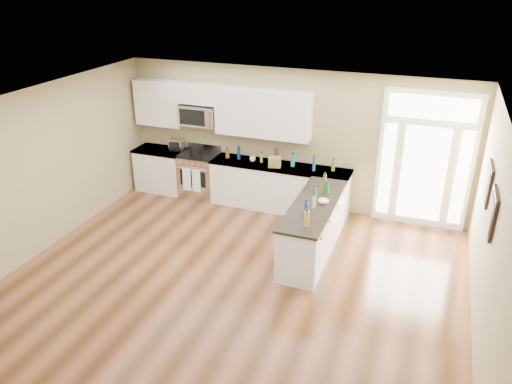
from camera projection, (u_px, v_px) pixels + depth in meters
ground at (209, 317)px, 7.10m from camera, size 8.00×8.00×0.00m
room_shell at (204, 209)px, 6.39m from camera, size 8.00×8.00×8.00m
back_cabinet_left at (162, 171)px, 10.98m from camera, size 1.10×0.66×0.94m
back_cabinet_right at (279, 188)px, 10.12m from camera, size 2.85×0.66×0.94m
peninsula_cabinet at (313, 230)px, 8.54m from camera, size 0.69×2.32×0.94m
upper_cabinet_left at (160, 103)px, 10.49m from camera, size 1.04×0.33×0.95m
upper_cabinet_right at (263, 113)px, 9.76m from camera, size 1.94×0.33×0.95m
upper_cabinet_short at (199, 94)px, 10.08m from camera, size 0.82×0.33×0.40m
microwave at (199, 115)px, 10.23m from camera, size 0.78×0.41×0.42m
entry_door at (425, 161)px, 9.13m from camera, size 1.70×0.10×2.60m
wall_art_near at (488, 183)px, 7.17m from camera, size 0.05×0.58×0.58m
wall_art_far at (492, 213)px, 6.32m from camera, size 0.05×0.58×0.58m
kitchen_range at (200, 175)px, 10.67m from camera, size 0.78×0.69×1.08m
stockpot at (196, 150)px, 10.41m from camera, size 0.35×0.35×0.21m
toaster_oven at (177, 145)px, 10.67m from camera, size 0.32×0.26×0.25m
cardboard_box at (275, 162)px, 9.80m from camera, size 0.28×0.23×0.20m
bowl_left at (175, 149)px, 10.71m from camera, size 0.21×0.21×0.04m
bowl_peninsula at (324, 202)px, 8.32m from camera, size 0.24×0.24×0.06m
cup_counter at (253, 159)px, 10.09m from camera, size 0.12×0.12×0.09m
counter_bottles at (293, 177)px, 9.05m from camera, size 2.40×2.46×0.30m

